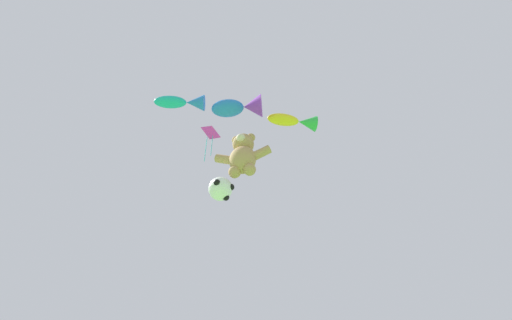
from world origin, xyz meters
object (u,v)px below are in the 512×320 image
(fish_kite_teal, at_px, (183,102))
(diamond_kite, at_px, (210,135))
(soccer_ball_kite, at_px, (221,189))
(fish_kite_cobalt, at_px, (240,107))
(teddy_bear_kite, at_px, (243,155))
(fish_kite_goldfin, at_px, (295,121))

(fish_kite_teal, height_order, diamond_kite, diamond_kite)
(soccer_ball_kite, xyz_separation_m, fish_kite_teal, (-1.65, -1.57, 4.27))
(soccer_ball_kite, height_order, diamond_kite, diamond_kite)
(soccer_ball_kite, xyz_separation_m, fish_kite_cobalt, (0.88, -0.94, 3.94))
(teddy_bear_kite, relative_size, fish_kite_cobalt, 1.03)
(fish_kite_goldfin, xyz_separation_m, fish_kite_teal, (-4.81, -1.85, 0.48))
(fish_kite_teal, bearing_deg, soccer_ball_kite, 43.67)
(fish_kite_cobalt, xyz_separation_m, diamond_kite, (-2.15, 1.96, 1.10))
(fish_kite_teal, distance_m, diamond_kite, 2.73)
(fish_kite_goldfin, relative_size, fish_kite_teal, 0.99)
(fish_kite_teal, xyz_separation_m, diamond_kite, (0.38, 2.59, 0.76))
(fish_kite_cobalt, bearing_deg, teddy_bear_kite, 90.40)
(diamond_kite, bearing_deg, teddy_bear_kite, -29.11)
(soccer_ball_kite, bearing_deg, diamond_kite, 141.23)
(fish_kite_goldfin, bearing_deg, fish_kite_cobalt, -152.04)
(soccer_ball_kite, bearing_deg, fish_kite_cobalt, -46.81)
(teddy_bear_kite, distance_m, fish_kite_cobalt, 2.49)
(soccer_ball_kite, bearing_deg, teddy_bear_kite, -11.23)
(fish_kite_goldfin, xyz_separation_m, fish_kite_cobalt, (-2.28, -1.21, 0.14))
(fish_kite_cobalt, distance_m, fish_kite_teal, 2.63)
(soccer_ball_kite, relative_size, fish_kite_cobalt, 0.43)
(fish_kite_cobalt, bearing_deg, fish_kite_teal, -165.83)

